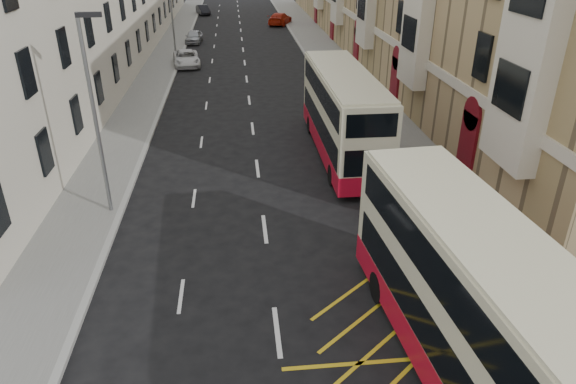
{
  "coord_description": "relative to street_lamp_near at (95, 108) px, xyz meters",
  "views": [
    {
      "loc": [
        -0.88,
        -7.76,
        10.62
      ],
      "look_at": [
        0.72,
        7.79,
        2.73
      ],
      "focal_mm": 32.0,
      "sensor_mm": 36.0,
      "label": 1
    }
  ],
  "objects": [
    {
      "name": "pavement_right",
      "position": [
        14.35,
        18.0,
        -4.56
      ],
      "size": [
        4.0,
        120.0,
        0.15
      ],
      "primitive_type": "cube",
      "color": "slate",
      "rests_on": "ground"
    },
    {
      "name": "pavement_left",
      "position": [
        -1.15,
        18.0,
        -4.56
      ],
      "size": [
        3.0,
        120.0,
        0.15
      ],
      "primitive_type": "cube",
      "color": "slate",
      "rests_on": "ground"
    },
    {
      "name": "kerb_right",
      "position": [
        12.35,
        18.0,
        -4.56
      ],
      "size": [
        0.25,
        120.0,
        0.15
      ],
      "primitive_type": "cube",
      "color": "gray",
      "rests_on": "ground"
    },
    {
      "name": "kerb_left",
      "position": [
        0.35,
        18.0,
        -4.56
      ],
      "size": [
        0.25,
        120.0,
        0.15
      ],
      "primitive_type": "cube",
      "color": "gray",
      "rests_on": "ground"
    },
    {
      "name": "road_markings",
      "position": [
        6.35,
        33.0,
        -4.63
      ],
      "size": [
        10.0,
        110.0,
        0.01
      ],
      "primitive_type": null,
      "color": "silver",
      "rests_on": "ground"
    },
    {
      "name": "guard_railing",
      "position": [
        12.6,
        -6.25,
        -3.78
      ],
      "size": [
        0.06,
        6.56,
        1.01
      ],
      "color": "red",
      "rests_on": "pavement_right"
    },
    {
      "name": "street_lamp_near",
      "position": [
        0.0,
        0.0,
        0.0
      ],
      "size": [
        0.93,
        0.18,
        8.0
      ],
      "color": "slate",
      "rests_on": "pavement_left"
    },
    {
      "name": "street_lamp_far",
      "position": [
        0.0,
        30.0,
        0.0
      ],
      "size": [
        0.93,
        0.18,
        8.0
      ],
      "color": "slate",
      "rests_on": "pavement_left"
    },
    {
      "name": "double_decker_front",
      "position": [
        11.13,
        -10.39,
        -2.34
      ],
      "size": [
        3.39,
        11.47,
        4.51
      ],
      "rotation": [
        0.0,
        0.0,
        0.07
      ],
      "color": "beige",
      "rests_on": "ground"
    },
    {
      "name": "double_decker_rear",
      "position": [
        10.91,
        5.31,
        -2.37
      ],
      "size": [
        2.61,
        11.19,
        4.46
      ],
      "rotation": [
        0.0,
        0.0,
        0.0
      ],
      "color": "beige",
      "rests_on": "ground"
    },
    {
      "name": "pedestrian_far",
      "position": [
        14.25,
        -8.33,
        -3.58
      ],
      "size": [
        1.07,
        0.46,
        1.81
      ],
      "primitive_type": "imported",
      "rotation": [
        0.0,
        0.0,
        3.16
      ],
      "color": "black",
      "rests_on": "pavement_right"
    },
    {
      "name": "white_van",
      "position": [
        1.15,
        27.25,
        -3.97
      ],
      "size": [
        2.83,
        5.06,
        1.34
      ],
      "primitive_type": "imported",
      "rotation": [
        0.0,
        0.0,
        0.13
      ],
      "color": "silver",
      "rests_on": "ground"
    },
    {
      "name": "car_silver",
      "position": [
        1.15,
        38.05,
        -3.96
      ],
      "size": [
        1.89,
        4.05,
        1.34
      ],
      "primitive_type": "imported",
      "rotation": [
        0.0,
        0.0,
        -0.08
      ],
      "color": "#9B9EA2",
      "rests_on": "ground"
    },
    {
      "name": "car_dark",
      "position": [
        1.15,
        60.22,
        -3.97
      ],
      "size": [
        2.4,
        4.3,
        1.34
      ],
      "primitive_type": "imported",
      "rotation": [
        0.0,
        0.0,
        0.26
      ],
      "color": "black",
      "rests_on": "ground"
    },
    {
      "name": "car_red",
      "position": [
        11.55,
        49.72,
        -3.88
      ],
      "size": [
        3.82,
        5.62,
        1.51
      ],
      "primitive_type": "imported",
      "rotation": [
        0.0,
        0.0,
        2.78
      ],
      "color": "#AF1D09",
      "rests_on": "ground"
    }
  ]
}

